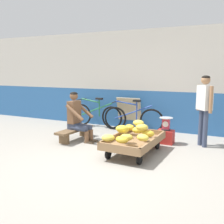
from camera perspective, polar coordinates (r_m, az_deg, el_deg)
ground_plane at (r=4.62m, az=-3.13°, el=-11.71°), size 80.00×80.00×0.00m
back_wall at (r=7.27m, az=8.88°, el=6.86°), size 16.00×0.30×2.71m
banana_cart at (r=5.19m, az=4.88°, el=-6.53°), size 0.90×1.47×0.36m
banana_pile at (r=5.08m, az=4.22°, el=-4.35°), size 0.85×1.25×0.26m
low_bench at (r=6.24m, az=-8.17°, el=-4.26°), size 0.39×1.12×0.27m
vendor_seated at (r=6.12m, az=-7.59°, el=-1.01°), size 0.69×0.50×1.14m
plastic_crate at (r=6.03m, az=11.63°, el=-5.32°), size 0.36×0.28×0.30m
weighing_scale at (r=5.96m, az=11.73°, el=-2.51°), size 0.30×0.30×0.29m
bicycle_near_left at (r=7.55m, az=-3.46°, el=-0.63°), size 1.66×0.48×0.86m
bicycle_far_left at (r=7.04m, az=4.58°, el=-1.37°), size 1.66×0.48×0.86m
sign_board at (r=7.38m, az=3.81°, el=-0.20°), size 0.70×0.24×0.88m
customer_adult at (r=5.88m, az=19.57°, el=1.91°), size 0.36×0.39×1.53m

